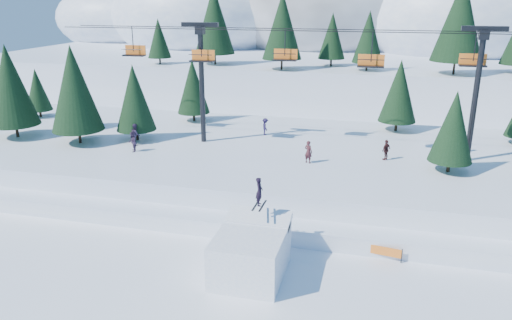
% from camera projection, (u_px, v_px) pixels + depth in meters
% --- Properties ---
extents(ground, '(160.00, 160.00, 0.00)m').
position_uv_depth(ground, '(249.00, 288.00, 26.64)').
color(ground, white).
rests_on(ground, ground).
extents(mid_shelf, '(70.00, 22.00, 2.50)m').
position_uv_depth(mid_shelf, '(303.00, 162.00, 42.82)').
color(mid_shelf, white).
rests_on(mid_shelf, ground).
extents(berm, '(70.00, 6.00, 1.10)m').
position_uv_depth(berm, '(279.00, 217.00, 33.83)').
color(berm, white).
rests_on(berm, ground).
extents(mountain_ridge, '(119.00, 60.38, 26.46)m').
position_uv_depth(mountain_ridge, '(325.00, 26.00, 92.33)').
color(mountain_ridge, white).
rests_on(mountain_ridge, ground).
extents(jump_kicker, '(3.71, 5.06, 5.24)m').
position_uv_depth(jump_kicker, '(251.00, 252.00, 27.58)').
color(jump_kicker, white).
rests_on(jump_kicker, ground).
extents(chairlift, '(46.00, 3.21, 10.28)m').
position_uv_depth(chairlift, '(330.00, 69.00, 39.89)').
color(chairlift, black).
rests_on(chairlift, mid_shelf).
extents(conifer_stand, '(62.05, 16.00, 8.76)m').
position_uv_depth(conifer_stand, '(347.00, 100.00, 40.36)').
color(conifer_stand, black).
rests_on(conifer_stand, mid_shelf).
extents(distant_skiers, '(28.07, 8.97, 1.88)m').
position_uv_depth(distant_skiers, '(250.00, 139.00, 42.25)').
color(distant_skiers, '#3E2B46').
rests_on(distant_skiers, mid_shelf).
extents(banner_near, '(2.82, 0.50, 0.90)m').
position_uv_depth(banner_near, '(377.00, 250.00, 29.49)').
color(banner_near, black).
rests_on(banner_near, ground).
extents(banner_far, '(2.64, 1.14, 0.90)m').
position_uv_depth(banner_far, '(430.00, 245.00, 30.15)').
color(banner_far, black).
rests_on(banner_far, ground).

